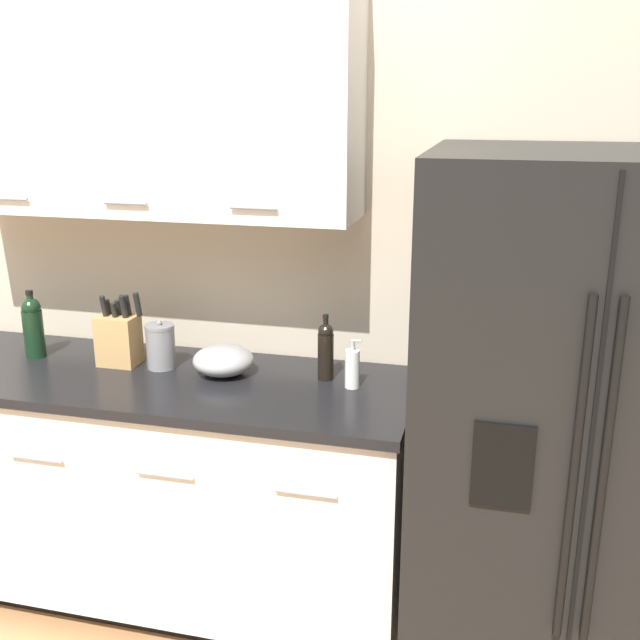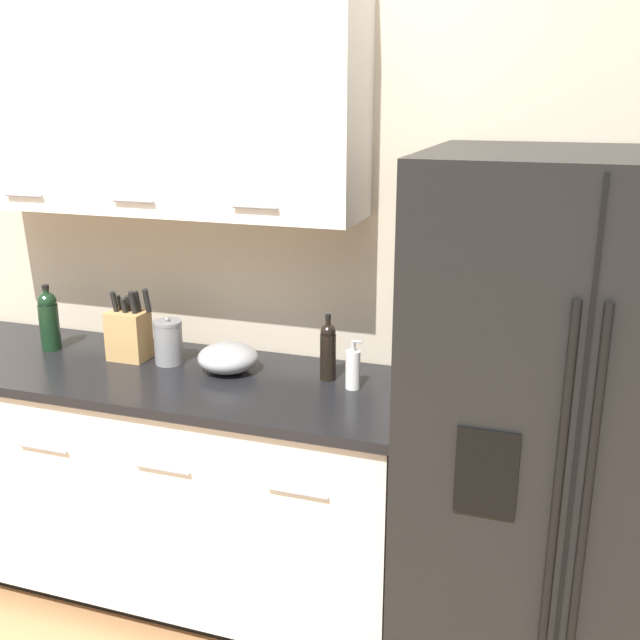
% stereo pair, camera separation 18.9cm
% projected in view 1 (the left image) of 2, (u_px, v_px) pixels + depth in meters
% --- Properties ---
extents(wall_back, '(10.00, 0.39, 2.60)m').
position_uv_depth(wall_back, '(138.00, 210.00, 2.86)').
color(wall_back, beige).
rests_on(wall_back, ground_plane).
extents(counter_unit, '(2.00, 0.64, 0.92)m').
position_uv_depth(counter_unit, '(148.00, 484.00, 2.85)').
color(counter_unit, black).
rests_on(counter_unit, ground_plane).
extents(refrigerator, '(0.94, 0.81, 1.75)m').
position_uv_depth(refrigerator, '(573.00, 440.00, 2.30)').
color(refrigerator, black).
rests_on(refrigerator, ground_plane).
extents(knife_block, '(0.16, 0.11, 0.28)m').
position_uv_depth(knife_block, '(119.00, 338.00, 2.77)').
color(knife_block, tan).
rests_on(knife_block, counter_unit).
extents(wine_bottle, '(0.08, 0.08, 0.26)m').
position_uv_depth(wine_bottle, '(33.00, 326.00, 2.85)').
color(wine_bottle, black).
rests_on(wine_bottle, counter_unit).
extents(soap_dispenser, '(0.06, 0.05, 0.17)m').
position_uv_depth(soap_dispenser, '(352.00, 368.00, 2.56)').
color(soap_dispenser, white).
rests_on(soap_dispenser, counter_unit).
extents(oil_bottle, '(0.06, 0.06, 0.24)m').
position_uv_depth(oil_bottle, '(326.00, 350.00, 2.62)').
color(oil_bottle, black).
rests_on(oil_bottle, counter_unit).
extents(steel_canister, '(0.11, 0.11, 0.18)m').
position_uv_depth(steel_canister, '(161.00, 346.00, 2.74)').
color(steel_canister, gray).
rests_on(steel_canister, counter_unit).
extents(mixing_bowl, '(0.22, 0.22, 0.10)m').
position_uv_depth(mixing_bowl, '(223.00, 360.00, 2.69)').
color(mixing_bowl, '#A3A3A5').
rests_on(mixing_bowl, counter_unit).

